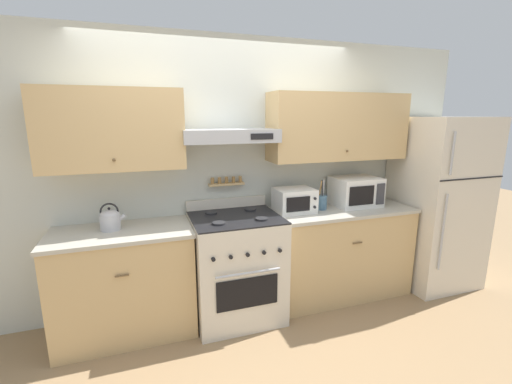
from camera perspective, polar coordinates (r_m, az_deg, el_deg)
The scene contains 10 objects.
ground_plane at distance 3.23m, azimuth -1.86°, elevation -21.96°, with size 16.00×16.00×0.00m, color #937551.
wall_back at distance 3.26m, azimuth -3.84°, elevation 5.48°, with size 5.20×0.46×2.55m.
counter_left at distance 3.18m, azimuth -20.93°, elevation -13.86°, with size 1.13×0.62×0.92m.
counter_right at distance 3.69m, azimuth 13.62°, elevation -9.59°, with size 1.45×0.62×0.92m.
stove_range at distance 3.21m, azimuth -3.31°, elevation -12.30°, with size 0.78×0.72×1.06m.
refrigerator at distance 4.21m, azimuth 27.94°, elevation -1.54°, with size 0.81×0.77×1.82m.
tea_kettle at distance 3.03m, azimuth -23.13°, elevation -4.16°, with size 0.21×0.16×0.23m.
microwave at distance 3.68m, azimuth 16.27°, elevation 0.09°, with size 0.46×0.36×0.29m.
utensil_crock at distance 3.46m, azimuth 10.82°, elevation -1.57°, with size 0.11×0.11×0.30m.
toaster_oven at distance 3.32m, azimuth 6.41°, elevation -1.39°, with size 0.37×0.31×0.23m.
Camera 1 is at (-0.77, -2.55, 1.83)m, focal length 24.00 mm.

